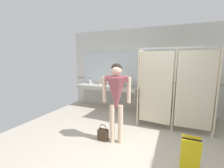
{
  "coord_description": "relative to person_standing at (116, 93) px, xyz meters",
  "views": [
    {
      "loc": [
        0.72,
        -2.43,
        1.8
      ],
      "look_at": [
        -0.98,
        1.59,
        1.09
      ],
      "focal_mm": 24.03,
      "sensor_mm": 36.0,
      "label": 1
    }
  ],
  "objects": [
    {
      "name": "ground_plane",
      "position": [
        0.39,
        -0.43,
        -1.15
      ],
      "size": [
        6.33,
        6.38,
        0.1
      ],
      "primitive_type": "cube",
      "color": "#B2A899"
    },
    {
      "name": "wall_back",
      "position": [
        0.39,
        2.52,
        0.34
      ],
      "size": [
        6.33,
        0.12,
        2.88
      ],
      "primitive_type": "cube",
      "color": "silver",
      "rests_on": "ground_plane"
    },
    {
      "name": "wall_back_tile_band",
      "position": [
        0.39,
        2.45,
        -0.05
      ],
      "size": [
        6.33,
        0.01,
        0.06
      ],
      "primitive_type": "cube",
      "color": "#9E937F",
      "rests_on": "wall_back"
    },
    {
      "name": "vanity_counter",
      "position": [
        -1.22,
        2.23,
        -0.48
      ],
      "size": [
        2.34,
        0.59,
        0.95
      ],
      "color": "#B2ADA3",
      "rests_on": "ground_plane"
    },
    {
      "name": "mirror_panel",
      "position": [
        -1.22,
        2.44,
        0.44
      ],
      "size": [
        2.24,
        0.02,
        1.1
      ],
      "primitive_type": "cube",
      "color": "silver",
      "rests_on": "wall_back"
    },
    {
      "name": "bathroom_stalls",
      "position": [
        1.11,
        1.52,
        -0.01
      ],
      "size": [
        1.84,
        1.47,
        2.1
      ],
      "color": "beige",
      "rests_on": "ground_plane"
    },
    {
      "name": "person_standing",
      "position": [
        0.0,
        0.0,
        0.0
      ],
      "size": [
        0.58,
        0.49,
        1.73
      ],
      "color": "beige",
      "rests_on": "ground_plane"
    },
    {
      "name": "handbag",
      "position": [
        -0.3,
        -0.04,
        -0.97
      ],
      "size": [
        0.22,
        0.14,
        0.38
      ],
      "color": "#3F2D1E",
      "rests_on": "ground_plane"
    },
    {
      "name": "soap_dispenser",
      "position": [
        -2.06,
        2.32,
        -0.17
      ],
      "size": [
        0.07,
        0.07,
        0.21
      ],
      "color": "white",
      "rests_on": "vanity_counter"
    },
    {
      "name": "paper_cup",
      "position": [
        -1.47,
        2.06,
        -0.22
      ],
      "size": [
        0.07,
        0.07,
        0.09
      ],
      "primitive_type": "cylinder",
      "color": "beige",
      "rests_on": "vanity_counter"
    },
    {
      "name": "wet_floor_sign",
      "position": [
        1.41,
        -0.37,
        -0.8
      ],
      "size": [
        0.28,
        0.19,
        0.58
      ],
      "color": "yellow",
      "rests_on": "ground_plane"
    }
  ]
}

